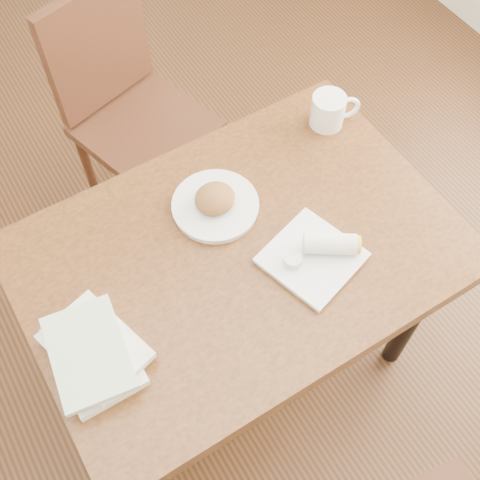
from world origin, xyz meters
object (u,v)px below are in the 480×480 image
chair_far (127,102)px  plate_burrito (318,253)px  book_stack (93,352)px  plate_scone (215,203)px  table (240,266)px  coffee_mug (330,110)px

chair_far → plate_burrito: 1.00m
chair_far → book_stack: 1.06m
plate_scone → plate_burrito: 0.31m
plate_burrito → chair_far: bearing=96.9°
plate_scone → chair_far: bearing=87.5°
table → plate_scone: size_ratio=4.76×
coffee_mug → plate_burrito: size_ratio=0.54×
chair_far → book_stack: size_ratio=3.31×
coffee_mug → chair_far: bearing=125.4°
table → coffee_mug: 0.54m
table → plate_burrito: 0.23m
chair_far → plate_scone: chair_far is taller
coffee_mug → book_stack: size_ratio=0.51×
table → plate_burrito: size_ratio=4.18×
coffee_mug → plate_burrito: coffee_mug is taller
chair_far → book_stack: chair_far is taller
book_stack → plate_burrito: bearing=-5.0°
plate_scone → coffee_mug: bearing=12.0°
chair_far → coffee_mug: 0.77m
plate_scone → coffee_mug: size_ratio=1.64×
plate_burrito → book_stack: size_ratio=0.95×
plate_scone → coffee_mug: coffee_mug is taller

